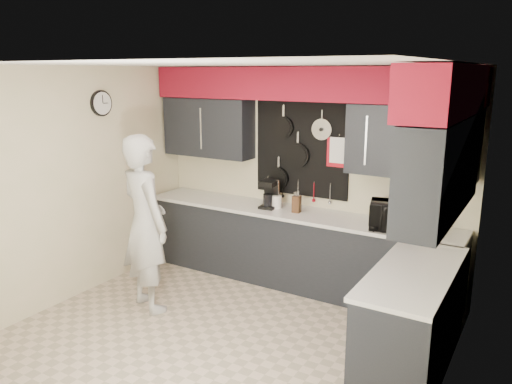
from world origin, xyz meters
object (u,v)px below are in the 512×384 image
Objects in this scene: microwave at (396,216)px; utensil_crock at (277,202)px; coffee_maker at (270,193)px; person at (145,224)px; knife_block at (297,204)px.

microwave reaches higher than utensil_crock.
utensil_crock is at bearing 4.10° from coffee_maker.
person is at bearing -165.12° from microwave.
utensil_crock is at bearing 166.01° from knife_block.
utensil_crock is 0.08× the size of person.
utensil_crock is 1.63m from person.
coffee_maker is (-1.56, 0.09, 0.03)m from microwave.
person is at bearing -123.99° from coffee_maker.
person reaches higher than utensil_crock.
person is (-2.31, -1.29, -0.11)m from microwave.
person reaches higher than knife_block.
utensil_crock is at bearing 161.69° from microwave.
person is at bearing -134.67° from knife_block.
coffee_maker is 0.18× the size of person.
utensil_crock is (-1.47, 0.10, -0.07)m from microwave.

